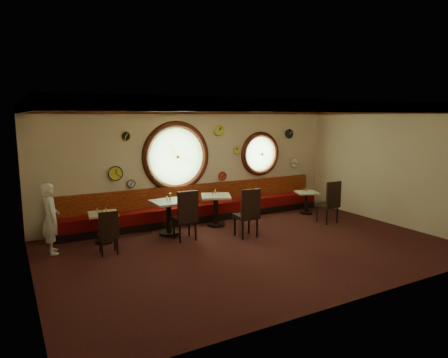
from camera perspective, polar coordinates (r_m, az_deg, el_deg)
floor at (r=9.22m, az=4.06°, el=-9.80°), size 9.00×6.00×0.00m
ceiling at (r=8.73m, az=4.30°, el=10.50°), size 9.00×6.00×0.02m
wall_back at (r=11.44m, az=-4.07°, el=2.12°), size 9.00×0.02×3.20m
wall_front at (r=6.58m, az=18.64°, el=-3.49°), size 9.00×0.02×3.20m
wall_left at (r=7.43m, az=-26.31°, el=-2.55°), size 0.02×6.00×3.20m
wall_right at (r=11.89m, az=22.66°, el=1.70°), size 0.02×6.00×3.20m
molding_back at (r=11.31m, az=-4.04°, el=9.70°), size 9.00×0.10×0.18m
molding_front at (r=6.47m, az=18.99°, el=9.77°), size 9.00×0.10×0.18m
molding_left at (r=7.31m, az=-26.75°, el=9.16°), size 0.10×6.00×0.18m
molding_right at (r=11.77m, az=22.96°, el=9.00°), size 0.10×6.00×0.18m
banquette_base at (r=11.47m, az=-3.39°, el=-5.49°), size 8.00×0.55×0.20m
banquette_seat at (r=11.41m, az=-3.40°, el=-4.27°), size 8.00×0.55×0.30m
banquette_back at (r=11.52m, az=-3.89°, el=-2.11°), size 8.00×0.10×0.55m
porthole_left_glass at (r=11.17m, az=-6.86°, el=3.20°), size 1.66×0.02×1.66m
porthole_left_frame at (r=11.16m, az=-6.83°, el=3.19°), size 1.98×0.18×1.98m
porthole_left_ring at (r=11.13m, az=-6.78°, el=3.18°), size 1.61×0.03×1.61m
porthole_right_glass at (r=12.50m, az=5.13°, el=3.61°), size 1.10×0.02×1.10m
porthole_right_frame at (r=12.48m, az=5.17°, el=3.60°), size 1.38×0.18×1.38m
porthole_right_ring at (r=12.46m, az=5.25°, el=3.59°), size 1.09×0.03×1.09m
wall_clock_0 at (r=10.81m, az=-13.12°, el=-0.65°), size 0.20×0.03×0.20m
wall_clock_1 at (r=11.67m, az=-0.67°, el=6.95°), size 0.30×0.03×0.30m
wall_clock_2 at (r=10.65m, az=-13.88°, el=5.96°), size 0.24×0.03×0.24m
wall_clock_3 at (r=11.84m, az=-0.23°, el=0.42°), size 0.24×0.03×0.24m
wall_clock_4 at (r=13.31m, az=10.02°, el=2.32°), size 0.34×0.03×0.34m
wall_clock_5 at (r=12.00m, az=1.87°, el=4.14°), size 0.22×0.03×0.22m
wall_clock_6 at (r=10.66m, az=-15.25°, el=0.77°), size 0.36×0.03×0.36m
wall_clock_7 at (r=13.08m, az=9.28°, el=6.40°), size 0.28×0.03×0.28m
table_a at (r=9.85m, az=-16.81°, el=-6.18°), size 0.73×0.73×0.72m
table_b at (r=10.13m, az=-7.90°, el=-4.89°), size 0.82×0.82×0.87m
table_c at (r=10.86m, az=-1.16°, el=-3.95°), size 1.02×1.02×0.85m
table_d at (r=12.45m, az=11.70°, el=-2.94°), size 0.80×0.80×0.68m
chair_a at (r=8.94m, az=-16.18°, el=-7.01°), size 0.44×0.44×0.60m
chair_b at (r=9.57m, az=-5.43°, el=-4.73°), size 0.53×0.53×0.76m
chair_c at (r=9.78m, az=3.49°, el=-4.41°), size 0.53×0.53×0.76m
chair_d at (r=11.45m, az=14.97°, el=-2.83°), size 0.50×0.50×0.74m
condiment_a_salt at (r=9.81m, az=-17.64°, el=-4.33°), size 0.04×0.04×0.11m
condiment_b_salt at (r=10.09m, az=-8.17°, el=-2.79°), size 0.04×0.04×0.10m
condiment_c_salt at (r=10.74m, az=-1.66°, el=-2.10°), size 0.04×0.04×0.11m
condiment_d_salt at (r=12.35m, az=11.34°, el=-1.59°), size 0.04×0.04×0.10m
condiment_a_pepper at (r=9.70m, az=-16.95°, el=-4.49°), size 0.03×0.03×0.09m
condiment_b_pepper at (r=10.04m, az=-7.72°, el=-2.81°), size 0.04×0.04×0.11m
condiment_c_pepper at (r=10.83m, az=-0.85°, el=-2.04°), size 0.03×0.03×0.09m
condiment_d_pepper at (r=12.36m, az=11.85°, el=-1.62°), size 0.03×0.03×0.09m
condiment_a_bottle at (r=9.83m, az=-16.50°, el=-4.16°), size 0.04×0.04×0.14m
condiment_b_bottle at (r=10.12m, az=-7.73°, el=-2.52°), size 0.06×0.06×0.18m
condiment_c_bottle at (r=10.93m, az=-1.26°, el=-1.81°), size 0.04×0.04×0.14m
condiment_d_bottle at (r=12.49m, az=11.63°, el=-1.39°), size 0.04×0.04×0.14m
waiter at (r=9.44m, az=-23.50°, el=-5.17°), size 0.38×0.57×1.56m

